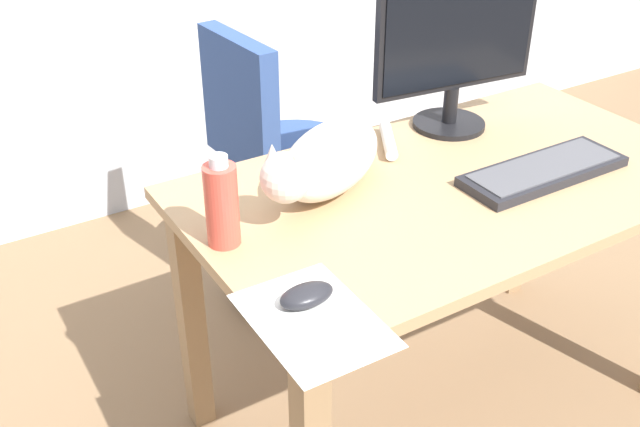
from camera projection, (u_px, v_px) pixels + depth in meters
ground_plane at (432, 404)px, 2.21m from camera, size 8.00×8.00×0.00m
desk at (451, 220)px, 1.89m from camera, size 1.31×0.73×0.75m
office_chair at (281, 188)px, 2.47m from camera, size 0.48×0.48×0.95m
monitor at (456, 48)px, 1.98m from camera, size 0.48×0.20×0.41m
keyboard at (543, 171)px, 1.85m from camera, size 0.44×0.15×0.03m
cat at (327, 160)px, 1.75m from camera, size 0.54×0.36×0.20m
computer_mouse at (307, 295)px, 1.41m from camera, size 0.11×0.06×0.04m
paper_sheet at (313, 320)px, 1.37m from camera, size 0.21×0.30×0.00m
water_bottle at (222, 204)px, 1.55m from camera, size 0.07×0.07×0.20m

